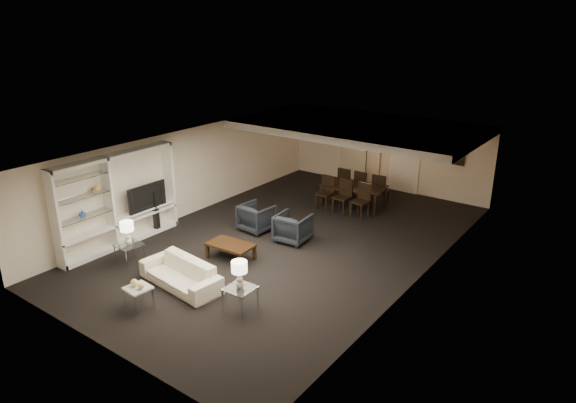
% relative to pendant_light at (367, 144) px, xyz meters
% --- Properties ---
extents(floor, '(11.00, 11.00, 0.00)m').
position_rel_pendant_light_xyz_m(floor, '(-0.30, -3.50, -1.92)').
color(floor, black).
rests_on(floor, ground).
extents(ceiling, '(7.00, 11.00, 0.02)m').
position_rel_pendant_light_xyz_m(ceiling, '(-0.30, -3.50, 0.58)').
color(ceiling, silver).
rests_on(ceiling, ground).
extents(wall_back, '(7.00, 0.02, 2.50)m').
position_rel_pendant_light_xyz_m(wall_back, '(-0.30, 2.00, -0.67)').
color(wall_back, beige).
rests_on(wall_back, ground).
extents(wall_front, '(7.00, 0.02, 2.50)m').
position_rel_pendant_light_xyz_m(wall_front, '(-0.30, -9.00, -0.67)').
color(wall_front, beige).
rests_on(wall_front, ground).
extents(wall_left, '(0.02, 11.00, 2.50)m').
position_rel_pendant_light_xyz_m(wall_left, '(-3.80, -3.50, -0.67)').
color(wall_left, beige).
rests_on(wall_left, ground).
extents(wall_right, '(0.02, 11.00, 2.50)m').
position_rel_pendant_light_xyz_m(wall_right, '(3.20, -3.50, -0.67)').
color(wall_right, beige).
rests_on(wall_right, ground).
extents(ceiling_soffit, '(7.00, 4.00, 0.20)m').
position_rel_pendant_light_xyz_m(ceiling_soffit, '(-0.30, 0.00, 0.48)').
color(ceiling_soffit, silver).
rests_on(ceiling_soffit, ceiling).
extents(curtains, '(1.50, 0.12, 2.40)m').
position_rel_pendant_light_xyz_m(curtains, '(-1.20, 1.92, -0.72)').
color(curtains, beige).
rests_on(curtains, wall_back).
extents(door, '(0.90, 0.05, 2.10)m').
position_rel_pendant_light_xyz_m(door, '(0.40, 1.97, -0.87)').
color(door, silver).
rests_on(door, wall_back).
extents(painting, '(0.95, 0.04, 0.65)m').
position_rel_pendant_light_xyz_m(painting, '(1.80, 1.96, -0.37)').
color(painting, '#142D38').
rests_on(painting, wall_back).
extents(media_unit, '(0.38, 3.40, 2.35)m').
position_rel_pendant_light_xyz_m(media_unit, '(-3.61, -6.10, -0.74)').
color(media_unit, white).
rests_on(media_unit, wall_left).
extents(pendant_light, '(0.52, 0.52, 0.24)m').
position_rel_pendant_light_xyz_m(pendant_light, '(0.00, 0.00, 0.00)').
color(pendant_light, '#D8591E').
rests_on(pendant_light, ceiling_soffit).
extents(sofa, '(2.07, 1.00, 0.58)m').
position_rel_pendant_light_xyz_m(sofa, '(-0.82, -6.70, -1.63)').
color(sofa, beige).
rests_on(sofa, floor).
extents(coffee_table, '(1.13, 0.70, 0.39)m').
position_rel_pendant_light_xyz_m(coffee_table, '(-0.82, -5.10, -1.72)').
color(coffee_table, black).
rests_on(coffee_table, floor).
extents(armchair_left, '(0.85, 0.87, 0.74)m').
position_rel_pendant_light_xyz_m(armchair_left, '(-1.42, -3.40, -1.55)').
color(armchair_left, black).
rests_on(armchair_left, floor).
extents(armchair_right, '(0.86, 0.88, 0.74)m').
position_rel_pendant_light_xyz_m(armchair_right, '(-0.22, -3.40, -1.55)').
color(armchair_right, black).
rests_on(armchair_right, floor).
extents(side_table_left, '(0.60, 0.60, 0.51)m').
position_rel_pendant_light_xyz_m(side_table_left, '(-2.52, -6.70, -1.66)').
color(side_table_left, white).
rests_on(side_table_left, floor).
extents(side_table_right, '(0.56, 0.56, 0.51)m').
position_rel_pendant_light_xyz_m(side_table_right, '(0.88, -6.70, -1.66)').
color(side_table_right, white).
rests_on(side_table_right, floor).
extents(table_lamp_left, '(0.32, 0.32, 0.57)m').
position_rel_pendant_light_xyz_m(table_lamp_left, '(-2.52, -6.70, -1.13)').
color(table_lamp_left, beige).
rests_on(table_lamp_left, side_table_left).
extents(table_lamp_right, '(0.34, 0.34, 0.57)m').
position_rel_pendant_light_xyz_m(table_lamp_right, '(0.88, -6.70, -1.13)').
color(table_lamp_right, beige).
rests_on(table_lamp_right, side_table_right).
extents(marble_table, '(0.50, 0.50, 0.46)m').
position_rel_pendant_light_xyz_m(marble_table, '(-0.82, -7.80, -1.69)').
color(marble_table, silver).
rests_on(marble_table, floor).
extents(gold_gourd_a, '(0.15, 0.15, 0.15)m').
position_rel_pendant_light_xyz_m(gold_gourd_a, '(-0.92, -7.80, -1.39)').
color(gold_gourd_a, '#ECD47D').
rests_on(gold_gourd_a, marble_table).
extents(gold_gourd_b, '(0.13, 0.13, 0.13)m').
position_rel_pendant_light_xyz_m(gold_gourd_b, '(-0.72, -7.80, -1.40)').
color(gold_gourd_b, '#E9B77B').
rests_on(gold_gourd_b, marble_table).
extents(television, '(1.16, 0.15, 0.67)m').
position_rel_pendant_light_xyz_m(television, '(-3.58, -5.32, -0.84)').
color(television, black).
rests_on(television, media_unit).
extents(vase_blue, '(0.17, 0.17, 0.18)m').
position_rel_pendant_light_xyz_m(vase_blue, '(-3.61, -7.08, -0.77)').
color(vase_blue, '#24509F').
rests_on(vase_blue, media_unit).
extents(vase_amber, '(0.18, 0.18, 0.19)m').
position_rel_pendant_light_xyz_m(vase_amber, '(-3.61, -6.63, -0.27)').
color(vase_amber, gold).
rests_on(vase_amber, media_unit).
extents(floor_speaker, '(0.14, 0.14, 1.17)m').
position_rel_pendant_light_xyz_m(floor_speaker, '(-3.49, -5.07, -1.34)').
color(floor_speaker, black).
rests_on(floor_speaker, floor).
extents(dining_table, '(2.01, 1.27, 0.67)m').
position_rel_pendant_light_xyz_m(dining_table, '(-0.24, -0.25, -1.59)').
color(dining_table, black).
rests_on(dining_table, floor).
extents(chair_nl, '(0.47, 0.47, 0.99)m').
position_rel_pendant_light_xyz_m(chair_nl, '(-0.84, -0.90, -1.42)').
color(chair_nl, black).
rests_on(chair_nl, floor).
extents(chair_nm, '(0.48, 0.48, 0.99)m').
position_rel_pendant_light_xyz_m(chair_nm, '(-0.24, -0.90, -1.42)').
color(chair_nm, black).
rests_on(chair_nm, floor).
extents(chair_nr, '(0.51, 0.51, 0.99)m').
position_rel_pendant_light_xyz_m(chair_nr, '(0.36, -0.90, -1.42)').
color(chair_nr, black).
rests_on(chair_nr, floor).
extents(chair_fl, '(0.49, 0.49, 0.99)m').
position_rel_pendant_light_xyz_m(chair_fl, '(-0.84, 0.40, -1.42)').
color(chair_fl, black).
rests_on(chair_fl, floor).
extents(chair_fm, '(0.47, 0.47, 0.99)m').
position_rel_pendant_light_xyz_m(chair_fm, '(-0.24, 0.40, -1.42)').
color(chair_fm, black).
rests_on(chair_fm, floor).
extents(chair_fr, '(0.49, 0.49, 0.99)m').
position_rel_pendant_light_xyz_m(chair_fr, '(0.36, 0.40, -1.42)').
color(chair_fr, black).
rests_on(chair_fr, floor).
extents(floor_lamp, '(0.34, 0.34, 1.86)m').
position_rel_pendant_light_xyz_m(floor_lamp, '(-0.85, 1.70, -0.99)').
color(floor_lamp, black).
rests_on(floor_lamp, floor).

